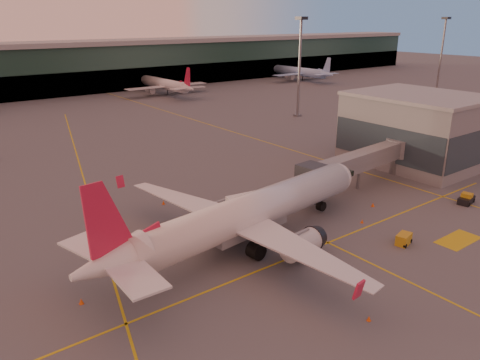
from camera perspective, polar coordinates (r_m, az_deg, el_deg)
ground at (r=50.78m, az=11.03°, el=-11.08°), size 600.00×600.00×0.00m
taxi_markings at (r=81.52m, az=-16.59°, el=0.28°), size 100.12×173.00×0.01m
terminal at (r=174.27m, az=-26.64°, el=11.76°), size 400.00×20.00×17.60m
gate_building at (r=90.68m, az=20.77°, el=5.83°), size 18.40×22.40×12.60m
mast_east_near at (r=127.05m, az=7.30°, el=14.32°), size 2.40×2.40×25.60m
mast_east_far at (r=189.23m, az=23.42°, el=14.51°), size 2.40×2.40×25.60m
main_airplane at (r=53.31m, az=0.61°, el=-4.35°), size 40.93×37.00×12.35m
jet_bridge at (r=75.38m, az=14.93°, el=2.28°), size 26.29×5.45×6.04m
catering_truck at (r=59.11m, az=1.19°, el=-3.56°), size 5.82×3.19×4.31m
gpu_cart at (r=58.71m, az=19.35°, el=-6.83°), size 2.45×1.80×1.28m
pushback_tug at (r=74.71m, az=25.89°, el=-2.12°), size 3.20×2.09×1.53m
cone_nose at (r=68.82m, az=15.89°, el=-2.91°), size 0.46×0.46×0.58m
cone_tail at (r=47.40m, az=-18.78°, el=-13.82°), size 0.45×0.45×0.58m
cone_wing_right at (r=44.42m, az=15.44°, el=-15.96°), size 0.38×0.38×0.49m
cone_wing_left at (r=67.85m, az=-9.31°, el=-2.73°), size 0.44×0.44×0.56m
cone_fwd at (r=63.09m, az=14.67°, el=-4.88°), size 0.40×0.40×0.51m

